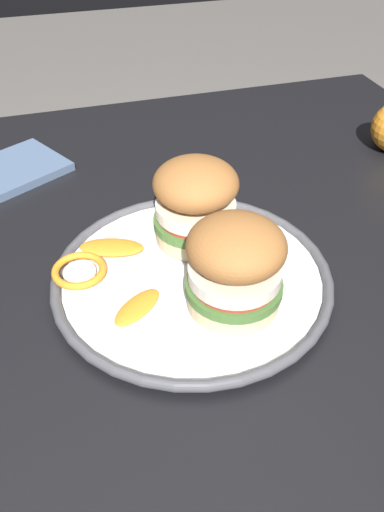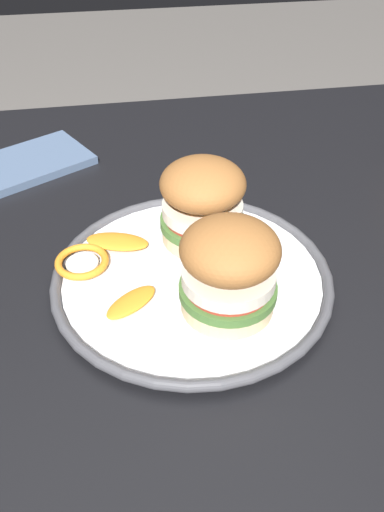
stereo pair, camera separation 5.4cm
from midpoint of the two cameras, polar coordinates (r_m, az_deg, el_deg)
dining_table at (r=0.71m, az=-6.59°, el=-7.54°), size 1.11×0.91×0.76m
dinner_plate at (r=0.59m, az=-2.60°, el=-2.39°), size 0.31×0.31×0.02m
sandwich_half_left at (r=0.60m, az=-2.14°, el=5.84°), size 0.10×0.10×0.10m
sandwich_half_right at (r=0.52m, az=1.70°, el=-1.08°), size 0.12×0.12×0.10m
orange_peel_curled at (r=0.60m, az=-14.56°, el=-1.63°), size 0.08×0.08×0.01m
orange_peel_strip_long at (r=0.54m, az=-8.72°, el=-5.57°), size 0.07×0.06×0.01m
orange_peel_strip_short at (r=0.62m, az=-11.08°, el=0.82°), size 0.08×0.06×0.01m
folded_napkin at (r=0.83m, az=-21.07°, el=8.30°), size 0.19×0.18×0.01m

